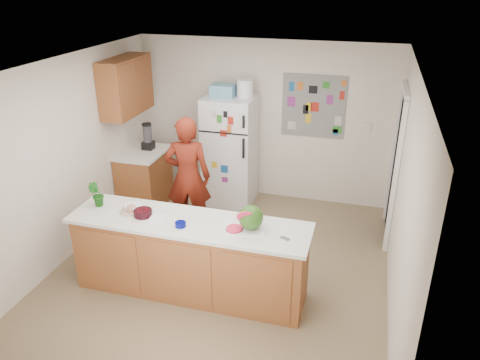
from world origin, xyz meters
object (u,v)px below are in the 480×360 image
(refrigerator, at_px, (230,151))
(watermelon, at_px, (251,217))
(cherry_bowl, at_px, (143,213))
(person, at_px, (188,177))

(refrigerator, distance_m, watermelon, 2.56)
(refrigerator, relative_size, watermelon, 6.52)
(watermelon, xyz_separation_m, cherry_bowl, (-1.23, -0.04, -0.11))
(refrigerator, bearing_deg, watermelon, -68.15)
(watermelon, bearing_deg, person, 134.34)
(watermelon, distance_m, cherry_bowl, 1.23)
(person, bearing_deg, refrigerator, -115.88)
(person, bearing_deg, watermelon, 121.14)
(person, relative_size, watermelon, 6.52)
(refrigerator, bearing_deg, cherry_bowl, -96.61)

